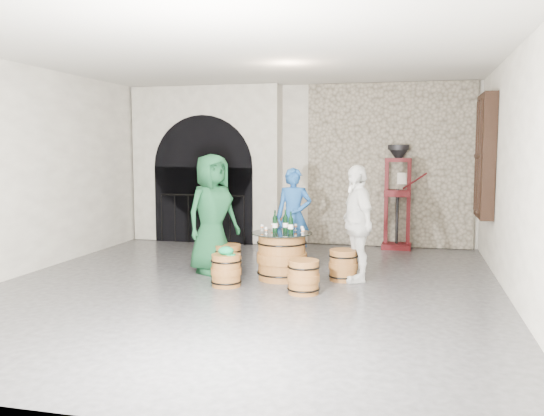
% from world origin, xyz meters
% --- Properties ---
extents(ground, '(8.00, 8.00, 0.00)m').
position_xyz_m(ground, '(0.00, 0.00, 0.00)').
color(ground, '#2E2E30').
rests_on(ground, ground).
extents(wall_back, '(8.00, 0.00, 8.00)m').
position_xyz_m(wall_back, '(0.00, 4.00, 1.60)').
color(wall_back, silver).
rests_on(wall_back, ground).
extents(wall_front, '(8.00, 0.00, 8.00)m').
position_xyz_m(wall_front, '(0.00, -4.00, 1.60)').
color(wall_front, silver).
rests_on(wall_front, ground).
extents(wall_left, '(0.00, 8.00, 8.00)m').
position_xyz_m(wall_left, '(-3.50, 0.00, 1.60)').
color(wall_left, silver).
rests_on(wall_left, ground).
extents(wall_right, '(0.00, 8.00, 8.00)m').
position_xyz_m(wall_right, '(3.50, 0.00, 1.60)').
color(wall_right, silver).
rests_on(wall_right, ground).
extents(ceiling, '(8.00, 8.00, 0.00)m').
position_xyz_m(ceiling, '(0.00, 0.00, 3.20)').
color(ceiling, beige).
rests_on(ceiling, wall_back).
extents(stone_facing_panel, '(3.20, 0.12, 3.18)m').
position_xyz_m(stone_facing_panel, '(1.80, 3.94, 1.60)').
color(stone_facing_panel, gray).
rests_on(stone_facing_panel, ground).
extents(arched_opening, '(3.10, 0.60, 3.19)m').
position_xyz_m(arched_opening, '(-1.90, 3.74, 1.58)').
color(arched_opening, silver).
rests_on(arched_opening, ground).
extents(shuttered_window, '(0.23, 1.10, 2.00)m').
position_xyz_m(shuttered_window, '(3.38, 2.40, 1.80)').
color(shuttered_window, black).
rests_on(shuttered_window, wall_right).
extents(barrel_table, '(0.90, 0.90, 0.70)m').
position_xyz_m(barrel_table, '(0.40, 0.63, 0.35)').
color(barrel_table, brown).
rests_on(barrel_table, ground).
extents(barrel_stool_left, '(0.44, 0.44, 0.45)m').
position_xyz_m(barrel_stool_left, '(-0.49, 0.78, 0.22)').
color(barrel_stool_left, brown).
rests_on(barrel_stool_left, ground).
extents(barrel_stool_far, '(0.44, 0.44, 0.45)m').
position_xyz_m(barrel_stool_far, '(0.36, 1.53, 0.22)').
color(barrel_stool_far, brown).
rests_on(barrel_stool_far, ground).
extents(barrel_stool_right, '(0.44, 0.44, 0.45)m').
position_xyz_m(barrel_stool_right, '(1.30, 0.76, 0.22)').
color(barrel_stool_right, brown).
rests_on(barrel_stool_right, ground).
extents(barrel_stool_near_right, '(0.44, 0.44, 0.45)m').
position_xyz_m(barrel_stool_near_right, '(0.88, -0.15, 0.22)').
color(barrel_stool_near_right, brown).
rests_on(barrel_stool_near_right, ground).
extents(barrel_stool_near_left, '(0.44, 0.44, 0.45)m').
position_xyz_m(barrel_stool_near_left, '(-0.26, 0.01, 0.22)').
color(barrel_stool_near_left, brown).
rests_on(barrel_stool_near_left, ground).
extents(green_cap, '(0.26, 0.22, 0.12)m').
position_xyz_m(green_cap, '(-0.25, 0.01, 0.50)').
color(green_cap, '#0B7D47').
rests_on(green_cap, barrel_stool_near_left).
extents(person_green, '(0.99, 1.07, 1.84)m').
position_xyz_m(person_green, '(-0.75, 0.83, 0.92)').
color(person_green, '#113F22').
rests_on(person_green, ground).
extents(person_blue, '(0.63, 0.46, 1.61)m').
position_xyz_m(person_blue, '(0.35, 1.72, 0.81)').
color(person_blue, navy).
rests_on(person_blue, ground).
extents(person_white, '(0.79, 1.07, 1.69)m').
position_xyz_m(person_white, '(1.48, 0.79, 0.85)').
color(person_white, white).
rests_on(person_white, ground).
extents(wine_bottle_left, '(0.08, 0.08, 0.32)m').
position_xyz_m(wine_bottle_left, '(0.30, 0.63, 0.83)').
color(wine_bottle_left, black).
rests_on(wine_bottle_left, barrel_table).
extents(wine_bottle_center, '(0.08, 0.08, 0.32)m').
position_xyz_m(wine_bottle_center, '(0.55, 0.55, 0.83)').
color(wine_bottle_center, black).
rests_on(wine_bottle_center, barrel_table).
extents(wine_bottle_right, '(0.08, 0.08, 0.32)m').
position_xyz_m(wine_bottle_right, '(0.44, 0.72, 0.83)').
color(wine_bottle_right, black).
rests_on(wine_bottle_right, barrel_table).
extents(tasting_glass_a, '(0.05, 0.05, 0.10)m').
position_xyz_m(tasting_glass_a, '(0.21, 0.43, 0.75)').
color(tasting_glass_a, '#C66126').
rests_on(tasting_glass_a, barrel_table).
extents(tasting_glass_b, '(0.05, 0.05, 0.10)m').
position_xyz_m(tasting_glass_b, '(0.69, 0.68, 0.75)').
color(tasting_glass_b, '#C66126').
rests_on(tasting_glass_b, barrel_table).
extents(tasting_glass_c, '(0.05, 0.05, 0.10)m').
position_xyz_m(tasting_glass_c, '(0.19, 0.91, 0.75)').
color(tasting_glass_c, '#C66126').
rests_on(tasting_glass_c, barrel_table).
extents(tasting_glass_d, '(0.05, 0.05, 0.10)m').
position_xyz_m(tasting_glass_d, '(0.55, 0.90, 0.75)').
color(tasting_glass_d, '#C66126').
rests_on(tasting_glass_d, barrel_table).
extents(tasting_glass_e, '(0.05, 0.05, 0.10)m').
position_xyz_m(tasting_glass_e, '(0.75, 0.45, 0.75)').
color(tasting_glass_e, '#C66126').
rests_on(tasting_glass_e, barrel_table).
extents(tasting_glass_f, '(0.05, 0.05, 0.10)m').
position_xyz_m(tasting_glass_f, '(0.08, 0.72, 0.75)').
color(tasting_glass_f, '#C66126').
rests_on(tasting_glass_f, barrel_table).
extents(side_barrel, '(0.46, 0.46, 0.61)m').
position_xyz_m(side_barrel, '(0.03, 3.02, 0.31)').
color(side_barrel, brown).
rests_on(side_barrel, ground).
extents(corking_press, '(0.82, 0.46, 2.00)m').
position_xyz_m(corking_press, '(1.98, 3.69, 1.16)').
color(corking_press, '#520D12').
rests_on(corking_press, ground).
extents(control_box, '(0.18, 0.10, 0.22)m').
position_xyz_m(control_box, '(2.05, 3.86, 1.35)').
color(control_box, silver).
rests_on(control_box, wall_back).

